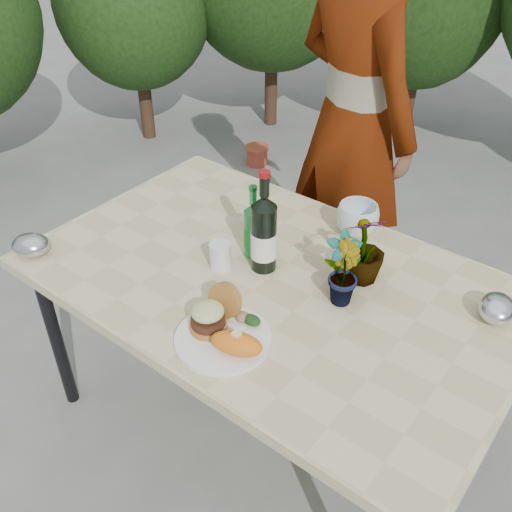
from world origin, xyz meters
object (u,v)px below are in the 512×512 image
Objects in this scene: patio_table at (271,290)px; person at (352,123)px; dinner_plate at (223,339)px; wine_bottle at (264,234)px.

patio_table is 0.92m from person.
patio_table is 0.85× the size of person.
dinner_plate is at bearing -77.68° from patio_table.
wine_bottle is (-0.05, 0.03, 0.19)m from patio_table.
patio_table is at bearing -21.72° from wine_bottle.
wine_bottle reaches higher than patio_table.
dinner_plate is 0.78× the size of wine_bottle.
person reaches higher than dinner_plate.
patio_table is at bearing 123.96° from person.
person is at bearing 103.69° from dinner_plate.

